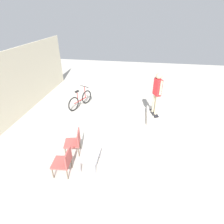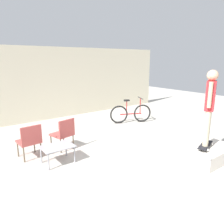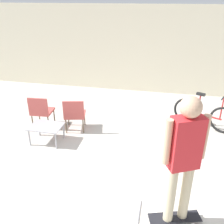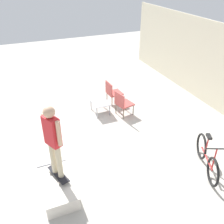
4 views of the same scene
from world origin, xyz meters
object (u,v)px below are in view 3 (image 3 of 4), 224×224
(coffee_table, at_px, (46,128))
(patio_chair_right, at_px, (75,113))
(person_skater, at_px, (184,153))
(bicycle, at_px, (204,115))
(skateboard_on_ramp, at_px, (175,218))
(patio_chair_left, at_px, (41,110))

(coffee_table, distance_m, patio_chair_right, 0.83)
(person_skater, bearing_deg, bicycle, 51.21)
(patio_chair_right, bearing_deg, person_skater, 118.40)
(patio_chair_right, bearing_deg, skateboard_on_ramp, 118.40)
(patio_chair_left, distance_m, bicycle, 4.33)
(patio_chair_left, bearing_deg, skateboard_on_ramp, 136.58)
(skateboard_on_ramp, distance_m, person_skater, 1.09)
(patio_chair_left, relative_size, patio_chair_right, 1.00)
(coffee_table, xyz_separation_m, bicycle, (3.79, 1.56, 0.00))
(bicycle, bearing_deg, person_skater, -78.69)
(patio_chair_right, bearing_deg, bicycle, -178.23)
(bicycle, bearing_deg, skateboard_on_ramp, -78.69)
(coffee_table, relative_size, patio_chair_left, 0.85)
(patio_chair_left, bearing_deg, bicycle, -172.33)
(bicycle, bearing_deg, patio_chair_right, -141.03)
(person_skater, xyz_separation_m, patio_chair_left, (-3.42, 2.79, -1.02))
(person_skater, height_order, patio_chair_left, person_skater)
(patio_chair_left, bearing_deg, person_skater, 136.58)
(patio_chair_left, bearing_deg, patio_chair_right, 175.94)
(coffee_table, bearing_deg, skateboard_on_ramp, -35.59)
(skateboard_on_ramp, relative_size, patio_chair_right, 0.84)
(skateboard_on_ramp, distance_m, patio_chair_left, 4.41)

